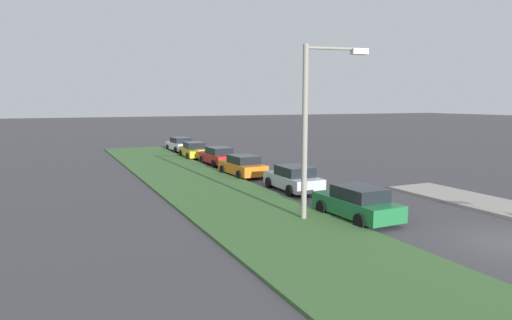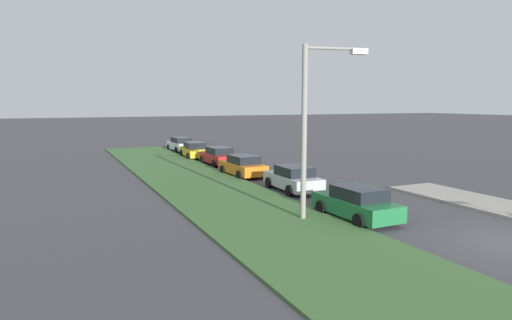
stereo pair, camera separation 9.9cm
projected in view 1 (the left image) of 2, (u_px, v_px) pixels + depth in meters
grass_median at (236, 204)px, 22.33m from camera, size 60.00×6.00×0.12m
parked_car_green at (357, 203)px, 19.57m from camera, size 4.34×2.10×1.47m
parked_car_silver at (293, 179)px, 25.82m from camera, size 4.34×2.10×1.47m
parked_car_orange at (243, 166)px, 30.96m from camera, size 4.39×2.20×1.47m
parked_car_red at (218, 156)px, 36.53m from camera, size 4.38×2.17×1.47m
parked_car_yellow at (194, 150)px, 41.10m from camera, size 4.38×2.17×1.47m
parked_car_white at (180, 144)px, 46.64m from camera, size 4.40×2.21×1.47m
streetlight at (313, 119)px, 18.88m from camera, size 0.86×2.85×7.50m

